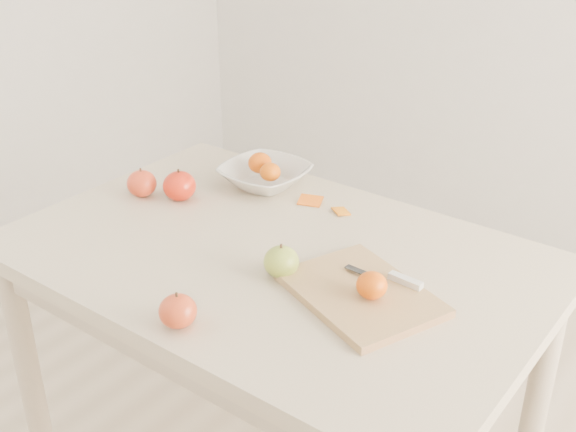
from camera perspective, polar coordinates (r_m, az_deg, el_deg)
The scene contains 13 objects.
table at distance 1.68m, azimuth -1.03°, elevation -5.76°, with size 1.20×0.80×0.75m.
cutting_board at distance 1.47m, azimuth 5.76°, elevation -6.12°, with size 0.31×0.23×0.02m, color tan.
board_tangerine at distance 1.43m, azimuth 6.63°, elevation -5.46°, with size 0.06×0.06×0.05m, color #D14C07.
fruit_bowl at distance 1.94m, azimuth -1.83°, elevation 3.20°, with size 0.23×0.23×0.06m, color silver.
bowl_tangerine_near at distance 1.95m, azimuth -2.23°, elevation 4.22°, with size 0.06×0.06×0.06m, color #D06607.
bowl_tangerine_far at distance 1.90m, azimuth -1.42°, elevation 3.51°, with size 0.06×0.06×0.05m, color #D86907.
orange_peel_a at distance 1.85m, azimuth 1.77°, elevation 1.10°, with size 0.06×0.04×0.00m, color orange.
orange_peel_b at distance 1.80m, azimuth 4.20°, elevation 0.32°, with size 0.04×0.04×0.00m, color orange.
paring_knife at distance 1.50m, azimuth 8.74°, elevation -4.97°, with size 0.17×0.05×0.01m.
apple_green at distance 1.52m, azimuth -0.53°, elevation -3.63°, with size 0.08×0.08×0.07m, color olive.
apple_red_a at distance 1.87m, azimuth -8.57°, elevation 2.37°, with size 0.09×0.09×0.08m, color #A20507.
apple_red_c at distance 1.39m, azimuth -8.70°, elevation -7.44°, with size 0.07×0.07×0.07m, color #A51607.
apple_red_b at distance 1.91m, azimuth -11.48°, elevation 2.54°, with size 0.08×0.08×0.07m, color #A51D20.
Camera 1 is at (0.87, -1.11, 1.56)m, focal length 45.00 mm.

